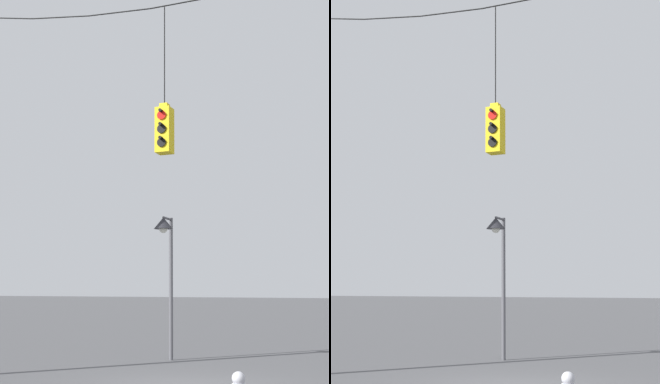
# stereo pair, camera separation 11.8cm
# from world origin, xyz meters

# --- Properties ---
(traffic_light_near_left_pole) EXTENTS (0.34, 0.58, 3.46)m
(traffic_light_near_left_pole) POSITION_xyz_m (-0.47, -0.08, 5.58)
(traffic_light_near_left_pole) COLOR yellow
(street_lamp) EXTENTS (0.56, 0.95, 4.18)m
(street_lamp) POSITION_xyz_m (-2.13, 4.27, 3.34)
(street_lamp) COLOR #515156
(street_lamp) RESTS_ON ground_plane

